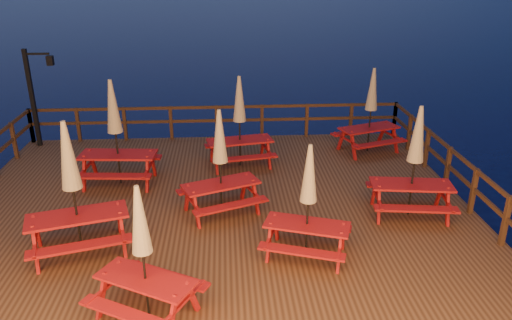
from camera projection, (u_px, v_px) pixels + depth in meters
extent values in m
plane|color=black|center=(216.00, 221.00, 11.93)|extent=(500.00, 500.00, 0.00)
cube|color=#462816|center=(216.00, 214.00, 11.86)|extent=(12.00, 10.00, 0.40)
cylinder|color=#3D2213|center=(43.00, 165.00, 15.97)|extent=(0.24, 0.24, 1.40)
cylinder|color=#3D2213|center=(218.00, 161.00, 16.30)|extent=(0.24, 0.24, 1.40)
cylinder|color=#3D2213|center=(386.00, 157.00, 16.64)|extent=(0.24, 0.24, 1.40)
cube|color=#3D2213|center=(216.00, 107.00, 15.88)|extent=(11.70, 0.06, 0.09)
cube|color=#3D2213|center=(217.00, 120.00, 16.05)|extent=(11.70, 0.06, 0.09)
cube|color=#3D2213|center=(69.00, 125.00, 15.79)|extent=(0.10, 0.10, 1.10)
cube|color=#3D2213|center=(217.00, 122.00, 16.07)|extent=(0.10, 0.10, 1.10)
cube|color=#3D2213|center=(360.00, 119.00, 16.35)|extent=(0.10, 0.10, 1.10)
cube|color=#3D2213|center=(19.00, 136.00, 14.82)|extent=(0.10, 0.10, 1.10)
cube|color=#3D2213|center=(463.00, 159.00, 11.74)|extent=(0.06, 9.70, 0.09)
cube|color=#3D2213|center=(460.00, 177.00, 11.91)|extent=(0.06, 9.70, 0.09)
cube|color=#3D2213|center=(460.00, 179.00, 11.93)|extent=(0.10, 0.10, 1.10)
cube|color=#3D2213|center=(405.00, 128.00, 15.52)|extent=(0.10, 0.10, 1.10)
cube|color=black|center=(32.00, 99.00, 15.10)|extent=(0.12, 0.12, 3.00)
cube|color=black|center=(37.00, 54.00, 14.62)|extent=(0.70, 0.06, 0.06)
cube|color=black|center=(50.00, 60.00, 14.72)|extent=(0.18, 0.18, 0.28)
sphere|color=#FFBA66|center=(50.00, 60.00, 14.72)|extent=(0.14, 0.14, 0.14)
cube|color=maroon|center=(412.00, 185.00, 11.14)|extent=(1.87, 0.93, 0.05)
cube|color=maroon|center=(405.00, 186.00, 11.81)|extent=(1.82, 0.51, 0.05)
cube|color=maroon|center=(416.00, 209.00, 10.70)|extent=(1.82, 0.51, 0.05)
cube|color=maroon|center=(374.00, 192.00, 11.63)|extent=(0.07, 0.11, 0.75)
cube|color=maroon|center=(379.00, 205.00, 11.02)|extent=(0.07, 0.11, 0.75)
cube|color=maroon|center=(439.00, 194.00, 11.54)|extent=(0.07, 0.11, 0.75)
cube|color=maroon|center=(448.00, 207.00, 10.93)|extent=(0.07, 0.11, 0.75)
cylinder|color=black|center=(414.00, 164.00, 10.96)|extent=(0.04, 0.04, 2.49)
cone|color=tan|center=(418.00, 134.00, 10.69)|extent=(0.36, 0.36, 1.25)
sphere|color=black|center=(422.00, 108.00, 10.48)|extent=(0.07, 0.07, 0.07)
cube|color=maroon|center=(145.00, 279.00, 7.96)|extent=(1.73, 1.34, 0.05)
cube|color=maroon|center=(166.00, 276.00, 8.52)|extent=(1.54, 1.01, 0.05)
cube|color=maroon|center=(125.00, 313.00, 7.61)|extent=(1.54, 1.01, 0.05)
cube|color=maroon|center=(126.00, 276.00, 8.61)|extent=(0.09, 0.11, 0.68)
cube|color=maroon|center=(102.00, 296.00, 8.11)|extent=(0.09, 0.11, 0.68)
cube|color=maroon|center=(193.00, 298.00, 8.07)|extent=(0.09, 0.11, 0.68)
cube|color=maroon|center=(172.00, 320.00, 7.57)|extent=(0.09, 0.11, 0.68)
cylinder|color=black|center=(143.00, 255.00, 7.79)|extent=(0.04, 0.04, 2.26)
cone|color=tan|center=(140.00, 220.00, 7.56)|extent=(0.33, 0.33, 1.13)
sphere|color=black|center=(136.00, 188.00, 7.36)|extent=(0.06, 0.06, 0.06)
cube|color=maroon|center=(221.00, 184.00, 11.25)|extent=(1.84, 1.27, 0.05)
cube|color=maroon|center=(212.00, 186.00, 11.83)|extent=(1.69, 0.90, 0.05)
cube|color=maroon|center=(231.00, 206.00, 10.88)|extent=(1.69, 0.90, 0.05)
cube|color=maroon|center=(187.00, 199.00, 11.35)|extent=(0.09, 0.11, 0.72)
cube|color=maroon|center=(196.00, 210.00, 10.83)|extent=(0.09, 0.11, 0.72)
cube|color=maroon|center=(244.00, 187.00, 11.93)|extent=(0.09, 0.11, 0.72)
cube|color=maroon|center=(255.00, 198.00, 11.41)|extent=(0.09, 0.11, 0.72)
cylinder|color=black|center=(220.00, 165.00, 11.07)|extent=(0.04, 0.04, 2.39)
cone|color=tan|center=(220.00, 136.00, 10.82)|extent=(0.34, 0.34, 1.19)
sphere|color=black|center=(219.00, 112.00, 10.61)|extent=(0.07, 0.07, 0.07)
cube|color=maroon|center=(118.00, 155.00, 12.71)|extent=(1.97, 0.89, 0.05)
cube|color=maroon|center=(126.00, 157.00, 13.42)|extent=(1.93, 0.45, 0.05)
cube|color=maroon|center=(112.00, 176.00, 12.24)|extent=(1.93, 0.45, 0.05)
cube|color=maroon|center=(93.00, 164.00, 13.20)|extent=(0.07, 0.11, 0.80)
cube|color=maroon|center=(84.00, 174.00, 12.55)|extent=(0.07, 0.11, 0.80)
cube|color=maroon|center=(153.00, 164.00, 13.18)|extent=(0.07, 0.11, 0.80)
cube|color=maroon|center=(147.00, 175.00, 12.53)|extent=(0.07, 0.11, 0.80)
cylinder|color=black|center=(116.00, 135.00, 12.51)|extent=(0.05, 0.05, 2.66)
cone|color=tan|center=(113.00, 106.00, 12.23)|extent=(0.38, 0.38, 1.33)
sphere|color=black|center=(110.00, 81.00, 12.00)|extent=(0.07, 0.07, 0.07)
cube|color=maroon|center=(77.00, 216.00, 9.69)|extent=(2.03, 1.24, 0.05)
cube|color=maroon|center=(78.00, 216.00, 10.36)|extent=(1.91, 0.82, 0.05)
cube|color=maroon|center=(80.00, 246.00, 9.25)|extent=(1.91, 0.82, 0.05)
cube|color=maroon|center=(37.00, 232.00, 9.89)|extent=(0.09, 0.12, 0.79)
cube|color=maroon|center=(36.00, 250.00, 9.28)|extent=(0.09, 0.12, 0.79)
cube|color=maroon|center=(119.00, 219.00, 10.39)|extent=(0.09, 0.12, 0.79)
cube|color=maroon|center=(123.00, 235.00, 9.78)|extent=(0.09, 0.12, 0.79)
cylinder|color=black|center=(73.00, 191.00, 9.49)|extent=(0.05, 0.05, 2.64)
cone|color=tan|center=(68.00, 155.00, 9.21)|extent=(0.38, 0.38, 1.32)
sphere|color=black|center=(63.00, 124.00, 8.98)|extent=(0.07, 0.07, 0.07)
cube|color=maroon|center=(369.00, 128.00, 14.91)|extent=(1.90, 1.23, 0.05)
cube|color=maroon|center=(357.00, 131.00, 15.53)|extent=(1.77, 0.84, 0.05)
cube|color=maroon|center=(380.00, 143.00, 14.52)|extent=(1.77, 0.84, 0.05)
cube|color=maroon|center=(341.00, 139.00, 15.06)|extent=(0.09, 0.11, 0.74)
cube|color=maroon|center=(353.00, 146.00, 14.51)|extent=(0.09, 0.11, 0.74)
cube|color=maroon|center=(382.00, 133.00, 15.60)|extent=(0.09, 0.11, 0.74)
cube|color=maroon|center=(395.00, 140.00, 15.04)|extent=(0.09, 0.11, 0.74)
cylinder|color=black|center=(371.00, 112.00, 14.73)|extent=(0.04, 0.04, 2.47)
cone|color=tan|center=(373.00, 89.00, 14.47)|extent=(0.36, 0.36, 1.23)
sphere|color=black|center=(374.00, 70.00, 14.26)|extent=(0.07, 0.07, 0.07)
cube|color=maroon|center=(307.00, 225.00, 9.60)|extent=(1.74, 1.13, 0.05)
cube|color=maroon|center=(311.00, 224.00, 10.18)|extent=(1.62, 0.77, 0.05)
cube|color=maroon|center=(301.00, 252.00, 9.21)|extent=(1.62, 0.77, 0.05)
cube|color=maroon|center=(276.00, 228.00, 10.16)|extent=(0.08, 0.10, 0.68)
cube|color=maroon|center=(269.00, 243.00, 9.63)|extent=(0.08, 0.10, 0.68)
cube|color=maroon|center=(343.00, 237.00, 9.82)|extent=(0.08, 0.10, 0.68)
cube|color=maroon|center=(339.00, 253.00, 9.29)|extent=(0.08, 0.10, 0.68)
cylinder|color=black|center=(308.00, 204.00, 9.43)|extent=(0.04, 0.04, 2.26)
cone|color=tan|center=(309.00, 173.00, 9.19)|extent=(0.32, 0.32, 1.13)
sphere|color=black|center=(310.00, 147.00, 9.00)|extent=(0.06, 0.06, 0.06)
cube|color=maroon|center=(240.00, 140.00, 13.86)|extent=(1.89, 1.02, 0.05)
cube|color=maroon|center=(235.00, 143.00, 14.51)|extent=(1.81, 0.61, 0.05)
cube|color=maroon|center=(245.00, 158.00, 13.44)|extent=(1.81, 0.61, 0.05)
cube|color=maroon|center=(212.00, 151.00, 14.12)|extent=(0.08, 0.11, 0.75)
cube|color=maroon|center=(216.00, 160.00, 13.53)|extent=(0.08, 0.11, 0.75)
cube|color=maroon|center=(262.00, 147.00, 14.47)|extent=(0.08, 0.11, 0.75)
cube|color=maroon|center=(269.00, 155.00, 13.88)|extent=(0.08, 0.11, 0.75)
cylinder|color=black|center=(240.00, 123.00, 13.67)|extent=(0.04, 0.04, 2.48)
cone|color=tan|center=(239.00, 99.00, 13.41)|extent=(0.36, 0.36, 1.24)
sphere|color=black|center=(239.00, 78.00, 13.20)|extent=(0.07, 0.07, 0.07)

